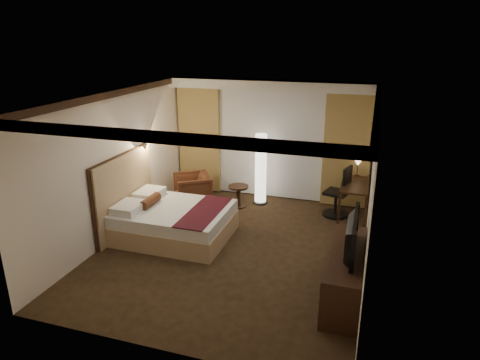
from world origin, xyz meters
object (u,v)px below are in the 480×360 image
(bed, at_px, (175,222))
(side_table, at_px, (238,196))
(dresser, at_px, (345,274))
(television, at_px, (347,230))
(desk, at_px, (354,200))
(armchair, at_px, (192,188))
(floor_lamp, at_px, (261,169))
(office_chair, at_px, (337,191))

(bed, xyz_separation_m, side_table, (0.69, 1.75, -0.05))
(dresser, height_order, television, television)
(desk, relative_size, television, 1.11)
(armchair, xyz_separation_m, side_table, (1.02, 0.17, -0.14))
(desk, distance_m, dresser, 2.97)
(bed, bearing_deg, armchair, 101.80)
(desk, height_order, television, television)
(side_table, height_order, floor_lamp, floor_lamp)
(side_table, bearing_deg, bed, -111.51)
(bed, bearing_deg, dresser, -17.44)
(bed, xyz_separation_m, dresser, (3.18, -1.00, 0.06))
(office_chair, relative_size, television, 0.96)
(television, bearing_deg, office_chair, 6.92)
(floor_lamp, xyz_separation_m, television, (2.07, -3.13, 0.24))
(armchair, bearing_deg, desk, 62.85)
(office_chair, xyz_separation_m, dresser, (0.41, -2.92, -0.20))
(side_table, bearing_deg, armchair, -170.61)
(side_table, height_order, television, television)
(office_chair, bearing_deg, floor_lamp, -170.77)
(floor_lamp, distance_m, television, 3.76)
(bed, distance_m, armchair, 1.62)
(desk, xyz_separation_m, television, (0.02, -2.97, 0.67))
(armchair, relative_size, television, 0.67)
(bed, height_order, dresser, dresser)
(bed, distance_m, desk, 3.70)
(armchair, xyz_separation_m, television, (3.48, -2.58, 0.66))
(armchair, relative_size, floor_lamp, 0.48)
(office_chair, bearing_deg, bed, -128.95)
(office_chair, bearing_deg, side_table, -159.02)
(side_table, relative_size, floor_lamp, 0.31)
(armchair, relative_size, office_chair, 0.70)
(floor_lamp, height_order, office_chair, floor_lamp)
(side_table, xyz_separation_m, desk, (2.44, 0.22, 0.13))
(dresser, bearing_deg, television, 180.00)
(desk, bearing_deg, dresser, -89.03)
(dresser, distance_m, television, 0.69)
(bed, relative_size, armchair, 2.61)
(side_table, xyz_separation_m, office_chair, (2.08, 0.17, 0.31))
(armchair, bearing_deg, dresser, 20.19)
(floor_lamp, relative_size, desk, 1.25)
(floor_lamp, xyz_separation_m, office_chair, (1.69, -0.21, -0.25))
(desk, xyz_separation_m, dresser, (0.05, -2.97, -0.02))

